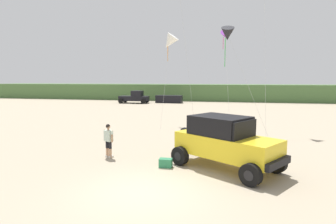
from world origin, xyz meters
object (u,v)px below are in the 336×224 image
(kite_blue_swept, at_px, (225,35))
(cooler_box, at_px, (166,163))
(distant_sedan, at_px, (169,99))
(kite_pink_ribbon, at_px, (228,34))
(kite_red_delta, at_px, (169,42))
(distant_pickup, at_px, (135,97))
(jeep, at_px, (225,141))
(person_watching, at_px, (109,139))

(kite_blue_swept, bearing_deg, cooler_box, -99.48)
(distant_sedan, relative_size, kite_pink_ribbon, 0.54)
(kite_red_delta, bearing_deg, distant_sedan, 102.01)
(distant_pickup, relative_size, distant_sedan, 1.10)
(jeep, bearing_deg, person_watching, 174.47)
(distant_pickup, distance_m, kite_blue_swept, 23.66)
(jeep, height_order, distant_sedan, jeep)
(distant_pickup, distance_m, kite_red_delta, 21.59)
(cooler_box, height_order, kite_pink_ribbon, kite_pink_ribbon)
(distant_sedan, height_order, kite_pink_ribbon, kite_pink_ribbon)
(cooler_box, relative_size, kite_red_delta, 0.07)
(person_watching, height_order, kite_blue_swept, kite_blue_swept)
(cooler_box, relative_size, kite_pink_ribbon, 0.07)
(kite_red_delta, height_order, kite_pink_ribbon, kite_red_delta)
(jeep, height_order, cooler_box, jeep)
(jeep, relative_size, cooler_box, 8.82)
(person_watching, relative_size, distant_pickup, 0.36)
(jeep, relative_size, distant_pickup, 1.07)
(distant_sedan, distance_m, kite_pink_ribbon, 25.17)
(cooler_box, relative_size, distant_pickup, 0.12)
(person_watching, height_order, kite_red_delta, kite_red_delta)
(person_watching, distance_m, kite_pink_ribbon, 12.61)
(jeep, height_order, person_watching, jeep)
(jeep, distance_m, kite_pink_ribbon, 11.66)
(person_watching, bearing_deg, kite_blue_swept, 66.90)
(kite_red_delta, bearing_deg, kite_blue_swept, 8.33)
(kite_red_delta, height_order, kite_blue_swept, kite_blue_swept)
(distant_pickup, height_order, kite_blue_swept, kite_blue_swept)
(cooler_box, bearing_deg, distant_sedan, 99.96)
(person_watching, xyz_separation_m, distant_sedan, (-3.71, 31.94, -0.34))
(distant_pickup, relative_size, kite_pink_ribbon, 0.59)
(jeep, bearing_deg, cooler_box, -171.79)
(kite_red_delta, bearing_deg, cooler_box, -78.89)
(distant_pickup, xyz_separation_m, kite_red_delta, (9.52, -18.40, 6.08))
(person_watching, height_order, cooler_box, person_watching)
(distant_sedan, xyz_separation_m, kite_pink_ribbon, (9.23, -22.48, 6.58))
(jeep, distance_m, person_watching, 5.63)
(kite_red_delta, relative_size, kite_blue_swept, 0.99)
(distant_pickup, bearing_deg, kite_blue_swept, -51.22)
(cooler_box, bearing_deg, jeep, 6.51)
(jeep, relative_size, kite_blue_swept, 0.61)
(jeep, height_order, kite_red_delta, kite_red_delta)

